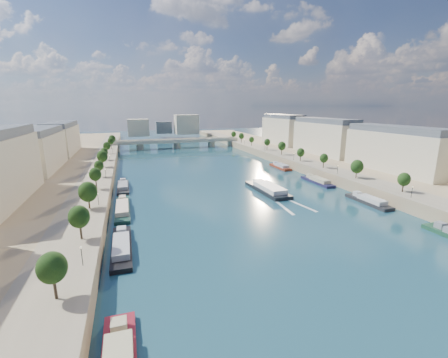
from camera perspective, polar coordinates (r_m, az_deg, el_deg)
ground at (r=142.70m, az=-0.13°, el=-1.21°), size 700.00×700.00×0.00m
quay_left at (r=139.02m, az=-29.72°, el=-2.40°), size 44.00×520.00×5.00m
quay_right at (r=177.24m, az=22.64°, el=1.51°), size 44.00×520.00×5.00m
pave_left at (r=135.95m, az=-23.67°, el=-0.95°), size 14.00×520.00×0.10m
pave_right at (r=167.48m, az=18.80°, el=2.07°), size 14.00×520.00×0.10m
trees_left at (r=136.53m, az=-22.98°, el=1.52°), size 4.80×268.80×8.26m
trees_right at (r=173.41m, az=16.45°, el=4.44°), size 4.80×268.80×8.26m
lamps_left at (r=125.20m, az=-22.16°, el=-0.70°), size 0.36×200.36×4.28m
lamps_right at (r=168.38m, az=16.63°, el=3.24°), size 0.36×200.36×4.28m
buildings_left at (r=151.04m, az=-34.28°, el=3.61°), size 16.00×226.00×23.20m
buildings_right at (r=192.56m, az=23.70°, el=6.52°), size 16.00×226.00×23.20m
skyline at (r=354.45m, az=-10.66°, el=9.92°), size 79.00×42.00×22.00m
bridge at (r=273.18m, az=-8.96°, el=6.90°), size 112.00×12.00×8.15m
tour_barge at (r=133.53m, az=8.31°, el=-1.90°), size 9.39×29.61×3.98m
wake at (r=119.88m, az=11.76°, el=-4.43°), size 10.76×26.01×0.04m
moored_barges_left at (r=85.31m, az=-18.92°, el=-11.98°), size 5.00×155.27×3.60m
moored_barges_right at (r=127.21m, az=26.78°, el=-4.20°), size 5.00×165.68×3.60m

